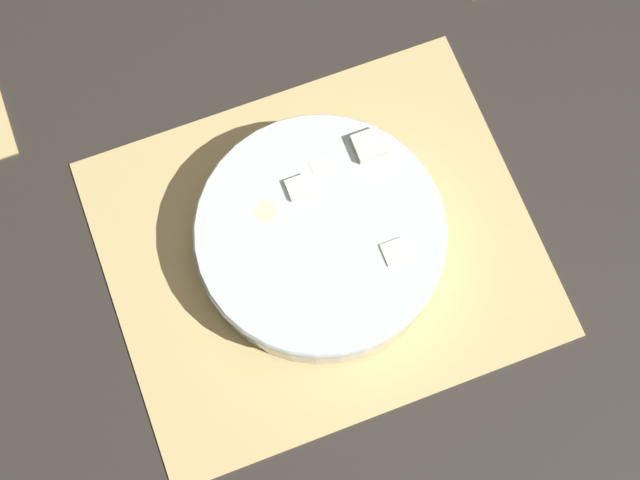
{
  "coord_description": "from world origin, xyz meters",
  "views": [
    {
      "loc": [
        0.1,
        0.27,
        0.97
      ],
      "look_at": [
        0.0,
        0.0,
        0.03
      ],
      "focal_mm": 50.0,
      "sensor_mm": 36.0,
      "label": 1
    }
  ],
  "objects": [
    {
      "name": "fruit_salad_bowl",
      "position": [
        -0.0,
        -0.0,
        0.04
      ],
      "size": [
        0.27,
        0.27,
        0.07
      ],
      "color": "silver",
      "rests_on": "bamboo_mat_center"
    },
    {
      "name": "bamboo_mat_center",
      "position": [
        0.0,
        0.0,
        0.0
      ],
      "size": [
        0.48,
        0.39,
        0.01
      ],
      "color": "#D6B775",
      "rests_on": "ground_plane"
    },
    {
      "name": "ground_plane",
      "position": [
        0.0,
        0.0,
        0.0
      ],
      "size": [
        6.0,
        6.0,
        0.0
      ],
      "primitive_type": "plane",
      "color": "#2D2823"
    }
  ]
}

